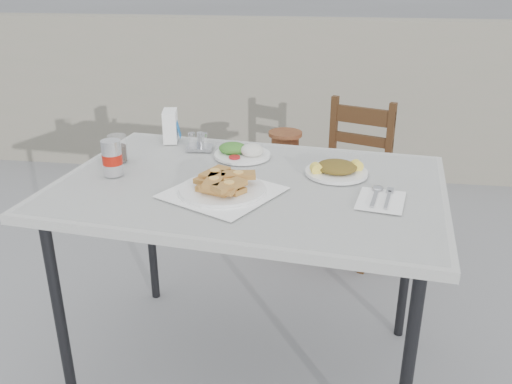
# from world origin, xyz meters

# --- Properties ---
(cafe_table) EXTENTS (1.48, 1.08, 0.84)m
(cafe_table) POSITION_xyz_m (-0.04, 0.11, 0.78)
(cafe_table) COLOR black
(cafe_table) RESTS_ON ground
(pide_plate) EXTENTS (0.45, 0.45, 0.07)m
(pide_plate) POSITION_xyz_m (-0.12, -0.01, 0.87)
(pide_plate) COLOR white
(pide_plate) RESTS_ON cafe_table
(salad_rice_plate) EXTENTS (0.23, 0.23, 0.06)m
(salad_rice_plate) POSITION_xyz_m (-0.12, 0.38, 0.86)
(salad_rice_plate) COLOR white
(salad_rice_plate) RESTS_ON cafe_table
(salad_chopped_plate) EXTENTS (0.23, 0.23, 0.05)m
(salad_chopped_plate) POSITION_xyz_m (0.27, 0.23, 0.86)
(salad_chopped_plate) COLOR white
(salad_chopped_plate) RESTS_ON cafe_table
(soda_can) EXTENTS (0.07, 0.07, 0.13)m
(soda_can) POSITION_xyz_m (-0.56, 0.10, 0.91)
(soda_can) COLOR silver
(soda_can) RESTS_ON cafe_table
(cola_glass) EXTENTS (0.07, 0.07, 0.11)m
(cola_glass) POSITION_xyz_m (-0.59, 0.25, 0.89)
(cola_glass) COLOR white
(cola_glass) RESTS_ON cafe_table
(napkin_holder) EXTENTS (0.09, 0.12, 0.14)m
(napkin_holder) POSITION_xyz_m (-0.46, 0.54, 0.91)
(napkin_holder) COLOR white
(napkin_holder) RESTS_ON cafe_table
(condiment_caddy) EXTENTS (0.11, 0.09, 0.08)m
(condiment_caddy) POSITION_xyz_m (-0.31, 0.44, 0.87)
(condiment_caddy) COLOR #B7B8BF
(condiment_caddy) RESTS_ON cafe_table
(cutlery_napkin) EXTENTS (0.18, 0.22, 0.01)m
(cutlery_napkin) POSITION_xyz_m (0.42, 0.02, 0.85)
(cutlery_napkin) COLOR white
(cutlery_napkin) RESTS_ON cafe_table
(chair) EXTENTS (0.50, 0.50, 0.88)m
(chair) POSITION_xyz_m (0.36, 1.20, 0.46)
(chair) COLOR #311D0D
(chair) RESTS_ON ground
(terracotta_urn) EXTENTS (0.38, 0.38, 0.67)m
(terracotta_urn) POSITION_xyz_m (-0.03, 1.34, 0.31)
(terracotta_urn) COLOR brown
(terracotta_urn) RESTS_ON ground
(back_wall) EXTENTS (6.00, 0.25, 1.20)m
(back_wall) POSITION_xyz_m (0.00, 2.50, 0.60)
(back_wall) COLOR gray
(back_wall) RESTS_ON ground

